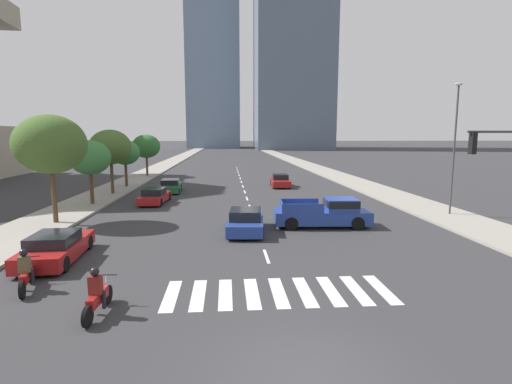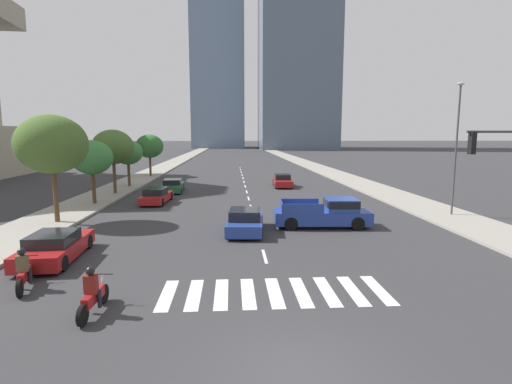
{
  "view_description": "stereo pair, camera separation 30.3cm",
  "coord_description": "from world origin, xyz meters",
  "px_view_note": "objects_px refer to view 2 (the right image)",
  "views": [
    {
      "loc": [
        -1.73,
        -7.85,
        5.26
      ],
      "look_at": [
        0.0,
        14.64,
        2.0
      ],
      "focal_mm": 27.34,
      "sensor_mm": 36.0,
      "label": 1
    },
    {
      "loc": [
        -1.42,
        -7.87,
        5.26
      ],
      "look_at": [
        0.0,
        14.64,
        2.0
      ],
      "focal_mm": 27.34,
      "sensor_mm": 36.0,
      "label": 2
    }
  ],
  "objects_px": {
    "motorcycle_third": "(24,273)",
    "street_tree_third": "(113,147)",
    "sedan_blue_2": "(245,222)",
    "street_tree_nearest": "(52,144)",
    "sedan_red_4": "(283,181)",
    "street_lamp_east": "(457,140)",
    "motorcycle_lead": "(93,295)",
    "pickup_truck": "(327,213)",
    "street_tree_second": "(92,158)",
    "street_tree_fifth": "(150,146)",
    "sedan_green_0": "(173,186)",
    "street_tree_fourth": "(128,153)",
    "sedan_red_1": "(55,247)",
    "sedan_red_3": "(156,196)"
  },
  "relations": [
    {
      "from": "motorcycle_third",
      "to": "street_tree_third",
      "type": "distance_m",
      "value": 22.65
    },
    {
      "from": "street_tree_second",
      "to": "street_tree_fifth",
      "type": "bearing_deg",
      "value": 90.0
    },
    {
      "from": "sedan_green_0",
      "to": "street_tree_fourth",
      "type": "xyz_separation_m",
      "value": [
        -4.94,
        3.57,
        3.0
      ]
    },
    {
      "from": "street_tree_second",
      "to": "street_tree_nearest",
      "type": "bearing_deg",
      "value": -90.0
    },
    {
      "from": "pickup_truck",
      "to": "sedan_green_0",
      "type": "xyz_separation_m",
      "value": [
        -11.04,
        14.95,
        -0.24
      ]
    },
    {
      "from": "pickup_truck",
      "to": "street_tree_third",
      "type": "height_order",
      "value": "street_tree_third"
    },
    {
      "from": "sedan_blue_2",
      "to": "street_tree_fourth",
      "type": "distance_m",
      "value": 22.68
    },
    {
      "from": "sedan_green_0",
      "to": "street_tree_nearest",
      "type": "bearing_deg",
      "value": 156.94
    },
    {
      "from": "street_tree_fourth",
      "to": "sedan_red_1",
      "type": "bearing_deg",
      "value": -82.95
    },
    {
      "from": "sedan_green_0",
      "to": "sedan_red_1",
      "type": "xyz_separation_m",
      "value": [
        -2.0,
        -20.23,
        -0.0
      ]
    },
    {
      "from": "sedan_red_1",
      "to": "street_tree_second",
      "type": "xyz_separation_m",
      "value": [
        -2.94,
        13.48,
        3.07
      ]
    },
    {
      "from": "street_tree_third",
      "to": "sedan_green_0",
      "type": "bearing_deg",
      "value": 15.49
    },
    {
      "from": "motorcycle_lead",
      "to": "sedan_blue_2",
      "type": "xyz_separation_m",
      "value": [
        4.86,
        9.65,
        0.02
      ]
    },
    {
      "from": "sedan_blue_2",
      "to": "street_tree_nearest",
      "type": "bearing_deg",
      "value": 80.88
    },
    {
      "from": "motorcycle_lead",
      "to": "sedan_blue_2",
      "type": "distance_m",
      "value": 10.8
    },
    {
      "from": "motorcycle_lead",
      "to": "sedan_red_4",
      "type": "relative_size",
      "value": 0.49
    },
    {
      "from": "sedan_red_3",
      "to": "street_tree_fifth",
      "type": "distance_m",
      "value": 21.07
    },
    {
      "from": "street_tree_fifth",
      "to": "motorcycle_third",
      "type": "bearing_deg",
      "value": -85.0
    },
    {
      "from": "sedan_green_0",
      "to": "street_lamp_east",
      "type": "xyz_separation_m",
      "value": [
        19.97,
        -12.55,
        4.41
      ]
    },
    {
      "from": "sedan_green_0",
      "to": "street_tree_nearest",
      "type": "xyz_separation_m",
      "value": [
        -4.94,
        -13.2,
        4.19
      ]
    },
    {
      "from": "pickup_truck",
      "to": "street_tree_fifth",
      "type": "xyz_separation_m",
      "value": [
        -15.98,
        29.19,
        3.11
      ]
    },
    {
      "from": "sedan_red_1",
      "to": "motorcycle_third",
      "type": "bearing_deg",
      "value": -176.35
    },
    {
      "from": "pickup_truck",
      "to": "sedan_red_4",
      "type": "xyz_separation_m",
      "value": [
        -0.21,
        18.03,
        -0.22
      ]
    },
    {
      "from": "street_tree_third",
      "to": "street_tree_second",
      "type": "bearing_deg",
      "value": -90.0
    },
    {
      "from": "street_lamp_east",
      "to": "sedan_blue_2",
      "type": "bearing_deg",
      "value": -166.17
    },
    {
      "from": "motorcycle_lead",
      "to": "street_tree_third",
      "type": "xyz_separation_m",
      "value": [
        -6.35,
        24.2,
        3.68
      ]
    },
    {
      "from": "sedan_red_3",
      "to": "street_tree_second",
      "type": "xyz_separation_m",
      "value": [
        -4.55,
        -0.68,
        3.08
      ]
    },
    {
      "from": "street_tree_nearest",
      "to": "street_tree_third",
      "type": "bearing_deg",
      "value": 90.0
    },
    {
      "from": "motorcycle_lead",
      "to": "street_tree_second",
      "type": "bearing_deg",
      "value": 22.26
    },
    {
      "from": "sedan_blue_2",
      "to": "street_tree_fourth",
      "type": "xyz_separation_m",
      "value": [
        -11.21,
        19.49,
        2.97
      ]
    },
    {
      "from": "street_tree_third",
      "to": "motorcycle_third",
      "type": "bearing_deg",
      "value": -81.51
    },
    {
      "from": "sedan_red_1",
      "to": "street_tree_fifth",
      "type": "height_order",
      "value": "street_tree_fifth"
    },
    {
      "from": "sedan_red_3",
      "to": "street_tree_nearest",
      "type": "height_order",
      "value": "street_tree_nearest"
    },
    {
      "from": "street_tree_second",
      "to": "street_tree_fourth",
      "type": "xyz_separation_m",
      "value": [
        0.0,
        10.31,
        -0.07
      ]
    },
    {
      "from": "sedan_green_0",
      "to": "motorcycle_third",
      "type": "bearing_deg",
      "value": 173.46
    },
    {
      "from": "sedan_red_3",
      "to": "street_tree_fifth",
      "type": "xyz_separation_m",
      "value": [
        -4.55,
        20.3,
        3.37
      ]
    },
    {
      "from": "street_tree_second",
      "to": "street_tree_fourth",
      "type": "height_order",
      "value": "street_tree_second"
    },
    {
      "from": "pickup_truck",
      "to": "sedan_red_4",
      "type": "height_order",
      "value": "pickup_truck"
    },
    {
      "from": "motorcycle_lead",
      "to": "pickup_truck",
      "type": "bearing_deg",
      "value": -38.57
    },
    {
      "from": "street_tree_third",
      "to": "street_tree_fourth",
      "type": "distance_m",
      "value": 4.98
    },
    {
      "from": "motorcycle_third",
      "to": "sedan_green_0",
      "type": "relative_size",
      "value": 0.44
    },
    {
      "from": "street_tree_nearest",
      "to": "pickup_truck",
      "type": "bearing_deg",
      "value": -6.24
    },
    {
      "from": "sedan_green_0",
      "to": "street_tree_nearest",
      "type": "distance_m",
      "value": 14.71
    },
    {
      "from": "sedan_green_0",
      "to": "sedan_red_1",
      "type": "height_order",
      "value": "sedan_green_0"
    },
    {
      "from": "street_tree_second",
      "to": "street_tree_fifth",
      "type": "distance_m",
      "value": 20.98
    },
    {
      "from": "sedan_red_3",
      "to": "street_tree_third",
      "type": "height_order",
      "value": "street_tree_third"
    },
    {
      "from": "street_tree_nearest",
      "to": "street_tree_fourth",
      "type": "bearing_deg",
      "value": 90.0
    },
    {
      "from": "sedan_red_4",
      "to": "street_lamp_east",
      "type": "xyz_separation_m",
      "value": [
        9.14,
        -15.63,
        4.39
      ]
    },
    {
      "from": "motorcycle_lead",
      "to": "street_tree_third",
      "type": "relative_size",
      "value": 0.38
    },
    {
      "from": "sedan_red_3",
      "to": "pickup_truck",
      "type": "bearing_deg",
      "value": -124.09
    }
  ]
}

